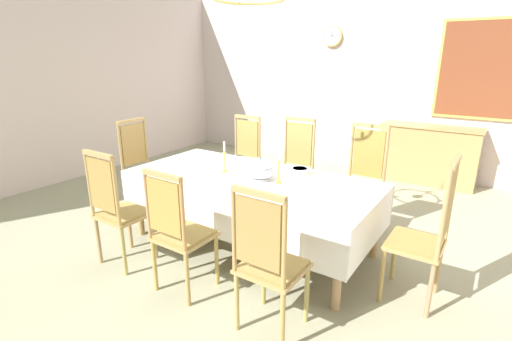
{
  "coord_description": "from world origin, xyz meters",
  "views": [
    {
      "loc": [
        2.02,
        -3.13,
        1.93
      ],
      "look_at": [
        0.04,
        -0.17,
        0.83
      ],
      "focal_mm": 26.01,
      "sensor_mm": 36.0,
      "label": 1
    }
  ],
  "objects_px": {
    "chair_head_east": "(426,232)",
    "mounted_clock": "(333,36)",
    "chair_north_a": "(242,159)",
    "candlestick_west": "(225,160)",
    "dining_table": "(250,184)",
    "spoon_secondary": "(312,173)",
    "chair_south_c": "(268,260)",
    "spoon_primary": "(198,181)",
    "soup_tureen": "(260,169)",
    "bowl_near_right": "(300,170)",
    "framed_painting": "(481,70)",
    "candlestick_east": "(278,170)",
    "chair_head_west": "(142,166)",
    "chair_south_a": "(117,207)",
    "chair_south_b": "(178,230)",
    "sideboard": "(428,154)",
    "chair_north_b": "(294,167)",
    "bowl_near_left": "(205,182)",
    "chair_north_c": "(363,179)"
  },
  "relations": [
    {
      "from": "chair_head_east",
      "to": "mounted_clock",
      "type": "xyz_separation_m",
      "value": [
        -2.34,
        3.48,
        1.63
      ]
    },
    {
      "from": "chair_north_a",
      "to": "candlestick_west",
      "type": "height_order",
      "value": "chair_north_a"
    },
    {
      "from": "dining_table",
      "to": "spoon_secondary",
      "type": "bearing_deg",
      "value": 44.31
    },
    {
      "from": "chair_south_c",
      "to": "spoon_primary",
      "type": "height_order",
      "value": "chair_south_c"
    },
    {
      "from": "chair_north_a",
      "to": "candlestick_west",
      "type": "relative_size",
      "value": 3.57
    },
    {
      "from": "soup_tureen",
      "to": "bowl_near_right",
      "type": "xyz_separation_m",
      "value": [
        0.21,
        0.43,
        -0.09
      ]
    },
    {
      "from": "chair_head_east",
      "to": "framed_painting",
      "type": "relative_size",
      "value": 0.86
    },
    {
      "from": "candlestick_east",
      "to": "spoon_primary",
      "type": "distance_m",
      "value": 0.79
    },
    {
      "from": "dining_table",
      "to": "chair_head_west",
      "type": "bearing_deg",
      "value": -180.0
    },
    {
      "from": "soup_tureen",
      "to": "bowl_near_right",
      "type": "bearing_deg",
      "value": 63.53
    },
    {
      "from": "soup_tureen",
      "to": "chair_south_a",
      "type": "bearing_deg",
      "value": -133.46
    },
    {
      "from": "chair_south_a",
      "to": "candlestick_east",
      "type": "xyz_separation_m",
      "value": [
        1.14,
        0.99,
        0.3
      ]
    },
    {
      "from": "chair_head_west",
      "to": "framed_painting",
      "type": "height_order",
      "value": "framed_painting"
    },
    {
      "from": "chair_south_b",
      "to": "sideboard",
      "type": "distance_m",
      "value": 4.39
    },
    {
      "from": "bowl_near_right",
      "to": "chair_south_b",
      "type": "bearing_deg",
      "value": -104.5
    },
    {
      "from": "chair_south_a",
      "to": "mounted_clock",
      "type": "bearing_deg",
      "value": 88.13
    },
    {
      "from": "dining_table",
      "to": "framed_painting",
      "type": "distance_m",
      "value": 4.0
    },
    {
      "from": "chair_south_b",
      "to": "chair_head_east",
      "type": "bearing_deg",
      "value": 30.15
    },
    {
      "from": "chair_north_b",
      "to": "bowl_near_left",
      "type": "relative_size",
      "value": 6.87
    },
    {
      "from": "chair_north_a",
      "to": "bowl_near_left",
      "type": "xyz_separation_m",
      "value": [
        0.58,
        -1.41,
        0.18
      ]
    },
    {
      "from": "chair_head_east",
      "to": "soup_tureen",
      "type": "bearing_deg",
      "value": 90.0
    },
    {
      "from": "bowl_near_right",
      "to": "framed_painting",
      "type": "xyz_separation_m",
      "value": [
        1.3,
        3.06,
        0.95
      ]
    },
    {
      "from": "candlestick_west",
      "to": "mounted_clock",
      "type": "relative_size",
      "value": 0.95
    },
    {
      "from": "soup_tureen",
      "to": "bowl_near_right",
      "type": "relative_size",
      "value": 1.56
    },
    {
      "from": "chair_north_a",
      "to": "mounted_clock",
      "type": "xyz_separation_m",
      "value": [
        0.15,
        2.49,
        1.65
      ]
    },
    {
      "from": "chair_head_east",
      "to": "candlestick_west",
      "type": "xyz_separation_m",
      "value": [
        -2.0,
        -0.0,
        0.27
      ]
    },
    {
      "from": "dining_table",
      "to": "candlestick_east",
      "type": "relative_size",
      "value": 7.73
    },
    {
      "from": "candlestick_west",
      "to": "bowl_near_right",
      "type": "distance_m",
      "value": 0.8
    },
    {
      "from": "dining_table",
      "to": "chair_head_west",
      "type": "relative_size",
      "value": 2.13
    },
    {
      "from": "soup_tureen",
      "to": "candlestick_east",
      "type": "relative_size",
      "value": 0.9
    },
    {
      "from": "chair_south_a",
      "to": "chair_north_b",
      "type": "xyz_separation_m",
      "value": [
        0.79,
        1.99,
        0.02
      ]
    },
    {
      "from": "chair_north_a",
      "to": "bowl_near_left",
      "type": "height_order",
      "value": "chair_north_a"
    },
    {
      "from": "bowl_near_right",
      "to": "mounted_clock",
      "type": "relative_size",
      "value": 0.55
    },
    {
      "from": "bowl_near_left",
      "to": "sideboard",
      "type": "relative_size",
      "value": 0.12
    },
    {
      "from": "chair_north_c",
      "to": "soup_tureen",
      "type": "distance_m",
      "value": 1.25
    },
    {
      "from": "spoon_secondary",
      "to": "sideboard",
      "type": "height_order",
      "value": "sideboard"
    },
    {
      "from": "chair_head_east",
      "to": "chair_south_c",
      "type": "bearing_deg",
      "value": 139.87
    },
    {
      "from": "chair_north_b",
      "to": "chair_head_east",
      "type": "distance_m",
      "value": 1.97
    },
    {
      "from": "chair_north_a",
      "to": "framed_painting",
      "type": "bearing_deg",
      "value": -134.53
    },
    {
      "from": "candlestick_west",
      "to": "spoon_primary",
      "type": "xyz_separation_m",
      "value": [
        -0.03,
        -0.39,
        -0.12
      ]
    },
    {
      "from": "chair_north_c",
      "to": "bowl_near_right",
      "type": "bearing_deg",
      "value": 48.6
    },
    {
      "from": "chair_south_c",
      "to": "bowl_near_right",
      "type": "distance_m",
      "value": 1.52
    },
    {
      "from": "chair_south_b",
      "to": "soup_tureen",
      "type": "relative_size",
      "value": 3.74
    },
    {
      "from": "bowl_near_left",
      "to": "chair_south_b",
      "type": "bearing_deg",
      "value": -70.61
    },
    {
      "from": "candlestick_east",
      "to": "framed_painting",
      "type": "height_order",
      "value": "framed_painting"
    },
    {
      "from": "chair_north_a",
      "to": "chair_south_c",
      "type": "xyz_separation_m",
      "value": [
        1.65,
        -1.98,
        -0.01
      ]
    },
    {
      "from": "candlestick_west",
      "to": "chair_head_east",
      "type": "bearing_deg",
      "value": 0.0
    },
    {
      "from": "chair_north_a",
      "to": "bowl_near_right",
      "type": "bearing_deg",
      "value": 153.97
    },
    {
      "from": "soup_tureen",
      "to": "candlestick_east",
      "type": "height_order",
      "value": "candlestick_east"
    },
    {
      "from": "bowl_near_right",
      "to": "framed_painting",
      "type": "distance_m",
      "value": 3.46
    }
  ]
}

